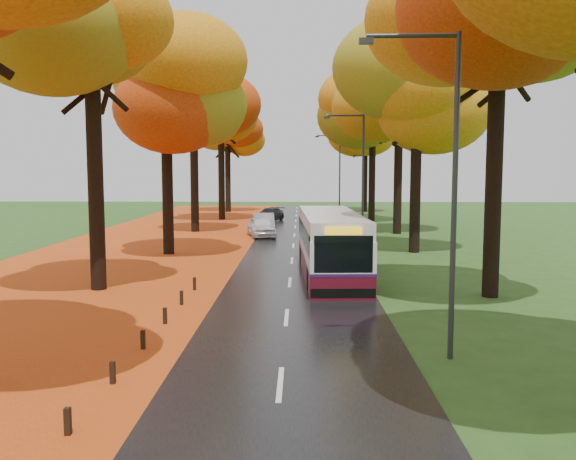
{
  "coord_description": "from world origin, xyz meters",
  "views": [
    {
      "loc": [
        0.44,
        -6.95,
        4.75
      ],
      "look_at": [
        0.0,
        14.29,
        2.6
      ],
      "focal_mm": 38.0,
      "sensor_mm": 36.0,
      "label": 1
    }
  ],
  "objects_px": {
    "bus": "(330,243)",
    "car_white": "(261,227)",
    "streetlamp_near": "(445,170)",
    "car_dark": "(270,214)",
    "streetlamp_far": "(337,169)",
    "car_silver": "(264,223)",
    "streetlamp_mid": "(359,169)"
  },
  "relations": [
    {
      "from": "bus",
      "to": "car_white",
      "type": "bearing_deg",
      "value": 102.61
    },
    {
      "from": "streetlamp_near",
      "to": "car_dark",
      "type": "relative_size",
      "value": 1.97
    },
    {
      "from": "streetlamp_near",
      "to": "streetlamp_far",
      "type": "xyz_separation_m",
      "value": [
        0.0,
        44.0,
        0.0
      ]
    },
    {
      "from": "streetlamp_near",
      "to": "bus",
      "type": "bearing_deg",
      "value": 100.57
    },
    {
      "from": "bus",
      "to": "car_silver",
      "type": "bearing_deg",
      "value": 100.32
    },
    {
      "from": "streetlamp_near",
      "to": "car_white",
      "type": "height_order",
      "value": "streetlamp_near"
    },
    {
      "from": "bus",
      "to": "car_dark",
      "type": "relative_size",
      "value": 2.61
    },
    {
      "from": "streetlamp_near",
      "to": "car_white",
      "type": "bearing_deg",
      "value": 103.04
    },
    {
      "from": "car_white",
      "to": "car_dark",
      "type": "height_order",
      "value": "car_white"
    },
    {
      "from": "streetlamp_far",
      "to": "bus",
      "type": "bearing_deg",
      "value": -93.88
    },
    {
      "from": "streetlamp_far",
      "to": "car_silver",
      "type": "relative_size",
      "value": 1.87
    },
    {
      "from": "streetlamp_far",
      "to": "car_silver",
      "type": "xyz_separation_m",
      "value": [
        -6.2,
        -14.33,
        -3.97
      ]
    },
    {
      "from": "streetlamp_far",
      "to": "car_silver",
      "type": "bearing_deg",
      "value": -113.41
    },
    {
      "from": "streetlamp_near",
      "to": "bus",
      "type": "height_order",
      "value": "streetlamp_near"
    },
    {
      "from": "car_silver",
      "to": "car_dark",
      "type": "height_order",
      "value": "car_silver"
    },
    {
      "from": "streetlamp_far",
      "to": "car_dark",
      "type": "distance_m",
      "value": 8.72
    },
    {
      "from": "streetlamp_near",
      "to": "streetlamp_far",
      "type": "height_order",
      "value": "same"
    },
    {
      "from": "bus",
      "to": "streetlamp_far",
      "type": "bearing_deg",
      "value": 83.83
    },
    {
      "from": "car_white",
      "to": "car_silver",
      "type": "xyz_separation_m",
      "value": [
        0.03,
        2.75,
        0.01
      ]
    },
    {
      "from": "streetlamp_mid",
      "to": "bus",
      "type": "distance_m",
      "value": 10.99
    },
    {
      "from": "car_dark",
      "to": "bus",
      "type": "bearing_deg",
      "value": -62.45
    },
    {
      "from": "streetlamp_mid",
      "to": "streetlamp_far",
      "type": "height_order",
      "value": "same"
    },
    {
      "from": "streetlamp_mid",
      "to": "car_dark",
      "type": "relative_size",
      "value": 1.97
    },
    {
      "from": "streetlamp_far",
      "to": "car_white",
      "type": "bearing_deg",
      "value": -110.05
    },
    {
      "from": "car_white",
      "to": "car_silver",
      "type": "relative_size",
      "value": 0.96
    },
    {
      "from": "streetlamp_mid",
      "to": "car_dark",
      "type": "distance_m",
      "value": 19.09
    },
    {
      "from": "streetlamp_mid",
      "to": "bus",
      "type": "height_order",
      "value": "streetlamp_mid"
    },
    {
      "from": "car_dark",
      "to": "streetlamp_near",
      "type": "bearing_deg",
      "value": -61.81
    },
    {
      "from": "streetlamp_far",
      "to": "bus",
      "type": "relative_size",
      "value": 0.75
    },
    {
      "from": "bus",
      "to": "car_white",
      "type": "distance_m",
      "value": 15.75
    },
    {
      "from": "car_silver",
      "to": "streetlamp_mid",
      "type": "bearing_deg",
      "value": -55.6
    },
    {
      "from": "streetlamp_near",
      "to": "bus",
      "type": "relative_size",
      "value": 0.75
    }
  ]
}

